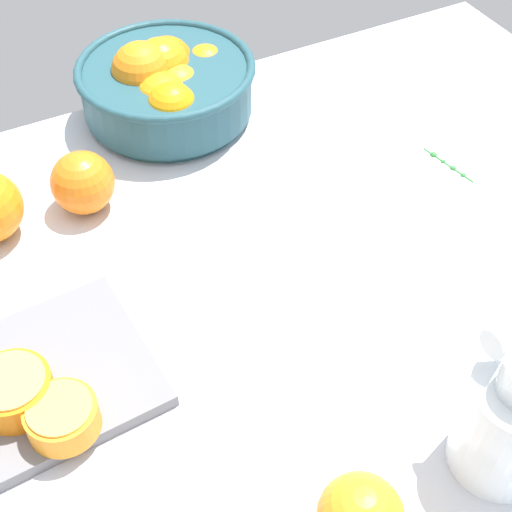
{
  "coord_description": "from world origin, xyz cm",
  "views": [
    {
      "loc": [
        -27.4,
        -44.54,
        64.21
      ],
      "look_at": [
        -3.36,
        2.27,
        8.54
      ],
      "focal_mm": 52.9,
      "sensor_mm": 36.0,
      "label": 1
    }
  ],
  "objects": [
    {
      "name": "ground_plane",
      "position": [
        0.0,
        0.0,
        -1.5
      ],
      "size": [
        120.08,
        93.34,
        3.0
      ],
      "primitive_type": "cube",
      "color": "silver"
    },
    {
      "name": "juice_pitcher",
      "position": [
        8.3,
        -24.01,
        5.64
      ],
      "size": [
        9.12,
        13.5,
        15.75
      ],
      "color": "white",
      "rests_on": "ground_plane"
    },
    {
      "name": "loose_orange_2",
      "position": [
        -14.48,
        26.7,
        3.91
      ],
      "size": [
        7.82,
        7.82,
        7.82
      ],
      "primitive_type": "sphere",
      "color": "orange",
      "rests_on": "ground_plane"
    },
    {
      "name": "orange_half_2",
      "position": [
        -29.72,
        1.43,
        3.43
      ],
      "size": [
        7.66,
        7.66,
        3.75
      ],
      "color": "orange",
      "rests_on": "cutting_board"
    },
    {
      "name": "cutting_board",
      "position": [
        -30.0,
        3.14,
        0.79
      ],
      "size": [
        28.64,
        19.97,
        1.59
      ],
      "primitive_type": "cube",
      "rotation": [
        0.0,
        0.0,
        0.06
      ],
      "color": "slate",
      "rests_on": "ground_plane"
    },
    {
      "name": "orange_half_0",
      "position": [
        -26.45,
        -3.33,
        3.24
      ],
      "size": [
        6.91,
        6.91,
        3.36
      ],
      "color": "orange",
      "rests_on": "cutting_board"
    },
    {
      "name": "fruit_bowl",
      "position": [
        1.79,
        39.6,
        5.11
      ],
      "size": [
        24.6,
        24.6,
        11.43
      ],
      "color": "#234C56",
      "rests_on": "ground_plane"
    },
    {
      "name": "herb_sprig_0",
      "position": [
        30.47,
        12.91,
        0.26
      ],
      "size": [
        1.88,
        8.68,
        0.96
      ],
      "color": "#35823A",
      "rests_on": "ground_plane"
    }
  ]
}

